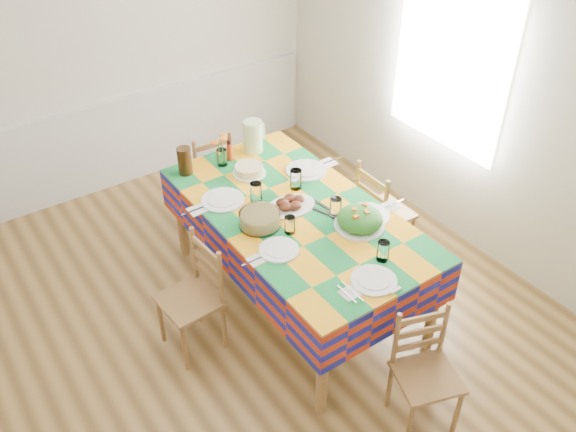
# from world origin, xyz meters

# --- Properties ---
(room) EXTENTS (4.58, 5.08, 2.78)m
(room) POSITION_xyz_m (0.00, 0.00, 1.35)
(room) COLOR brown
(room) RESTS_ON ground
(wainscot) EXTENTS (4.41, 0.06, 0.92)m
(wainscot) POSITION_xyz_m (0.00, 2.48, 0.49)
(wainscot) COLOR silver
(wainscot) RESTS_ON room
(window_right) EXTENTS (0.00, 1.40, 1.40)m
(window_right) POSITION_xyz_m (2.23, 0.30, 1.50)
(window_right) COLOR white
(window_right) RESTS_ON room
(dining_table) EXTENTS (1.17, 2.18, 0.85)m
(dining_table) POSITION_xyz_m (0.55, 0.10, 0.75)
(dining_table) COLOR brown
(dining_table) RESTS_ON room
(setting_near_head) EXTENTS (0.48, 0.32, 0.14)m
(setting_near_head) POSITION_xyz_m (0.58, -0.76, 0.88)
(setting_near_head) COLOR white
(setting_near_head) RESTS_ON dining_table
(setting_left_near) EXTENTS (0.50, 0.30, 0.13)m
(setting_left_near) POSITION_xyz_m (0.25, -0.17, 0.88)
(setting_left_near) COLOR white
(setting_left_near) RESTS_ON dining_table
(setting_left_far) EXTENTS (0.60, 0.36, 0.16)m
(setting_left_far) POSITION_xyz_m (0.24, 0.46, 0.88)
(setting_left_far) COLOR white
(setting_left_far) RESTS_ON dining_table
(setting_right_near) EXTENTS (0.59, 0.34, 0.15)m
(setting_right_near) POSITION_xyz_m (0.88, -0.20, 0.88)
(setting_right_near) COLOR white
(setting_right_near) RESTS_ON dining_table
(setting_right_far) EXTENTS (0.63, 0.36, 0.16)m
(setting_right_far) POSITION_xyz_m (0.87, 0.44, 0.88)
(setting_right_far) COLOR white
(setting_right_far) RESTS_ON dining_table
(meat_platter) EXTENTS (0.39, 0.28, 0.08)m
(meat_platter) POSITION_xyz_m (0.54, 0.15, 0.88)
(meat_platter) COLOR white
(meat_platter) RESTS_ON dining_table
(salad_platter) EXTENTS (0.36, 0.36, 0.15)m
(salad_platter) POSITION_xyz_m (0.82, -0.31, 0.91)
(salad_platter) COLOR white
(salad_platter) RESTS_ON dining_table
(pasta_bowl) EXTENTS (0.30, 0.30, 0.11)m
(pasta_bowl) POSITION_xyz_m (0.24, 0.10, 0.90)
(pasta_bowl) COLOR white
(pasta_bowl) RESTS_ON dining_table
(cake) EXTENTS (0.27, 0.27, 0.07)m
(cake) POSITION_xyz_m (0.54, 0.72, 0.88)
(cake) COLOR white
(cake) RESTS_ON dining_table
(serving_utensils) EXTENTS (0.16, 0.36, 0.01)m
(serving_utensils) POSITION_xyz_m (0.73, -0.02, 0.85)
(serving_utensils) COLOR black
(serving_utensils) RESTS_ON dining_table
(flower_vase) EXTENTS (0.17, 0.14, 0.27)m
(flower_vase) POSITION_xyz_m (0.43, 0.96, 0.96)
(flower_vase) COLOR white
(flower_vase) RESTS_ON dining_table
(hot_sauce) EXTENTS (0.05, 0.05, 0.19)m
(hot_sauce) POSITION_xyz_m (0.52, 1.00, 0.94)
(hot_sauce) COLOR #B12F0E
(hot_sauce) RESTS_ON dining_table
(green_pitcher) EXTENTS (0.16, 0.16, 0.27)m
(green_pitcher) POSITION_xyz_m (0.76, 1.01, 0.99)
(green_pitcher) COLOR #CCEFA9
(green_pitcher) RESTS_ON dining_table
(tea_pitcher) EXTENTS (0.11, 0.11, 0.23)m
(tea_pitcher) POSITION_xyz_m (0.12, 1.02, 0.96)
(tea_pitcher) COLOR black
(tea_pitcher) RESTS_ON dining_table
(name_card) EXTENTS (0.09, 0.03, 0.02)m
(name_card) POSITION_xyz_m (0.57, -0.95, 0.86)
(name_card) COLOR white
(name_card) RESTS_ON dining_table
(chair_near) EXTENTS (0.48, 0.46, 0.86)m
(chair_near) POSITION_xyz_m (0.57, -1.29, 0.42)
(chair_near) COLOR brown
(chair_near) RESTS_ON room
(chair_far) EXTENTS (0.42, 0.40, 0.90)m
(chair_far) POSITION_xyz_m (0.55, 1.48, 0.44)
(chair_far) COLOR brown
(chair_far) RESTS_ON room
(chair_left) EXTENTS (0.41, 0.43, 0.91)m
(chair_left) POSITION_xyz_m (-0.32, 0.10, 0.45)
(chair_left) COLOR brown
(chair_left) RESTS_ON room
(chair_right) EXTENTS (0.40, 0.42, 0.93)m
(chair_right) POSITION_xyz_m (1.43, 0.10, 0.46)
(chair_right) COLOR brown
(chair_right) RESTS_ON room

